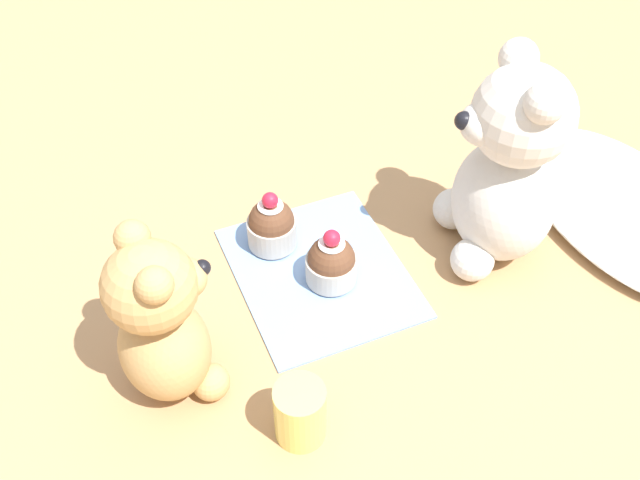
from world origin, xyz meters
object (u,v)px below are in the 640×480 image
at_px(teddy_bear_tan, 162,323).
at_px(cupcake_near_cream_bear, 331,262).
at_px(juice_glass, 300,413).
at_px(cupcake_near_tan_bear, 272,225).
at_px(teddy_bear_cream, 507,171).

xyz_separation_m(teddy_bear_tan, cupcake_near_cream_bear, (-0.06, 0.20, -0.06)).
height_order(cupcake_near_cream_bear, juice_glass, cupcake_near_cream_bear).
bearing_deg(cupcake_near_tan_bear, cupcake_near_cream_bear, 28.07).
relative_size(teddy_bear_cream, cupcake_near_tan_bear, 3.29).
height_order(teddy_bear_tan, juice_glass, teddy_bear_tan).
bearing_deg(cupcake_near_tan_bear, teddy_bear_cream, 67.23).
height_order(teddy_bear_tan, cupcake_near_tan_bear, teddy_bear_tan).
relative_size(teddy_bear_tan, cupcake_near_cream_bear, 2.68).
height_order(cupcake_near_cream_bear, cupcake_near_tan_bear, cupcake_near_tan_bear).
bearing_deg(cupcake_near_tan_bear, juice_glass, -14.22).
distance_m(teddy_bear_cream, teddy_bear_tan, 0.40).
bearing_deg(cupcake_near_tan_bear, teddy_bear_tan, -48.60).
bearing_deg(juice_glass, teddy_bear_tan, -137.61).
bearing_deg(teddy_bear_cream, teddy_bear_tan, -69.19).
height_order(teddy_bear_cream, juice_glass, teddy_bear_cream).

